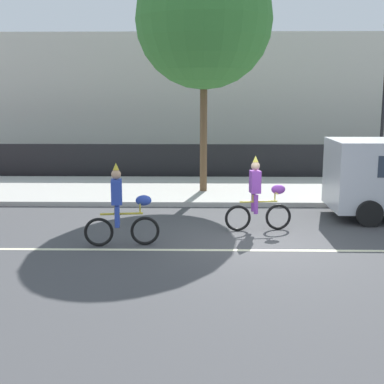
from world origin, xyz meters
TOP-DOWN VIEW (x-y plane):
  - ground_plane at (0.00, 0.00)m, footprint 80.00×80.00m
  - road_centre_line at (0.00, -0.50)m, footprint 36.00×0.14m
  - sidewalk_curb at (0.00, 6.50)m, footprint 60.00×5.00m
  - fence_line at (0.00, 9.40)m, footprint 40.00×0.08m
  - building_backdrop at (2.50, 18.00)m, footprint 28.00×8.00m
  - parade_cyclist_cobalt at (-3.12, -0.17)m, footprint 1.72×0.51m
  - parade_cyclist_purple at (0.14, 1.25)m, footprint 1.71×0.52m
  - street_tree_near_lamp at (-1.25, 5.97)m, footprint 4.46×4.46m

SIDE VIEW (x-z plane):
  - ground_plane at x=0.00m, z-range 0.00..0.00m
  - road_centre_line at x=0.00m, z-range 0.00..0.01m
  - sidewalk_curb at x=0.00m, z-range 0.00..0.15m
  - fence_line at x=0.00m, z-range 0.00..1.40m
  - parade_cyclist_cobalt at x=-3.12m, z-range -0.12..1.80m
  - parade_cyclist_purple at x=0.14m, z-range -0.12..1.80m
  - building_backdrop at x=2.50m, z-range 0.00..6.25m
  - street_tree_near_lamp at x=-1.25m, z-range 1.83..9.68m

